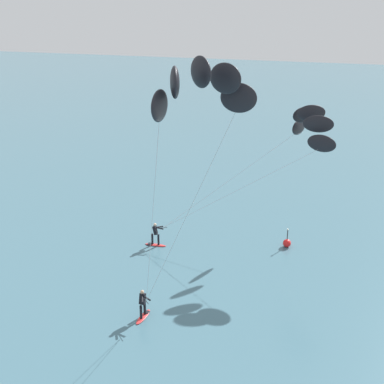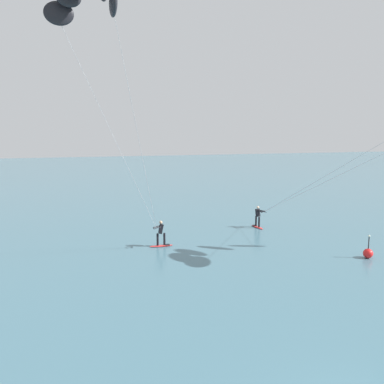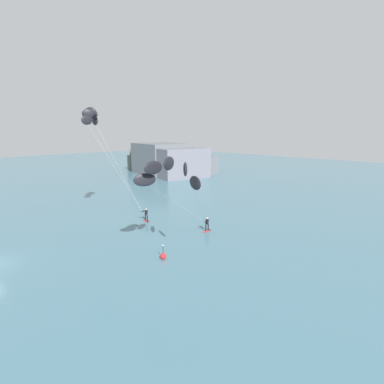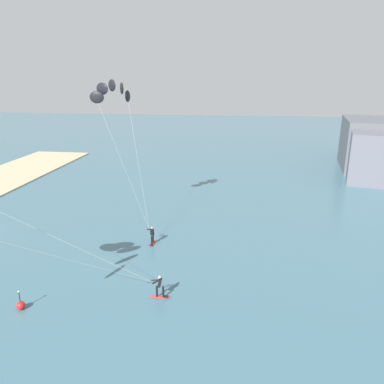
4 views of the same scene
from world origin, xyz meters
TOP-DOWN VIEW (x-y plane):
  - kitesurfer_nearshore at (-5.48, 13.82)m, footprint 7.05×6.54m
  - kitesurfer_mid_water at (11.35, 11.55)m, footprint 7.67×12.14m
  - marker_buoy at (9.62, 11.97)m, footprint 0.56×0.56m

SIDE VIEW (x-z plane):
  - marker_buoy at x=9.62m, z-range -0.39..0.99m
  - kitesurfer_mid_water at x=11.35m, z-range 3.19..12.74m
  - kitesurfer_nearshore at x=-5.48m, z-range 5.41..19.71m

